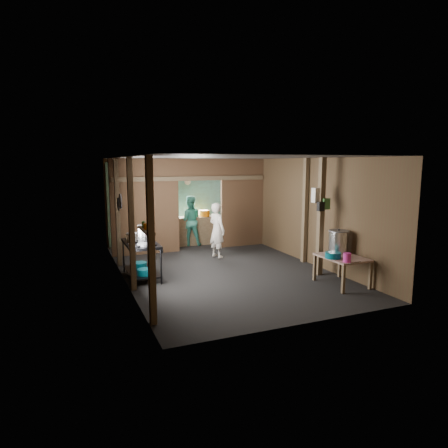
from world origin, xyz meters
name	(u,v)px	position (x,y,z in m)	size (l,w,h in m)	color
floor	(221,268)	(0.00, 0.00, 0.00)	(4.50, 7.00, 0.00)	black
ceiling	(221,158)	(0.00, 0.00, 2.60)	(4.50, 7.00, 0.00)	#353332
wall_back	(179,201)	(0.00, 3.50, 1.30)	(4.50, 0.00, 2.60)	#453620
wall_front	(307,242)	(0.00, -3.50, 1.30)	(4.50, 0.00, 2.60)	#453620
wall_left	(122,220)	(-2.25, 0.00, 1.30)	(0.00, 7.00, 2.60)	#453620
wall_right	(303,210)	(2.25, 0.00, 1.30)	(0.00, 7.00, 2.60)	#453620
partition_left	(145,207)	(-1.32, 2.20, 1.30)	(1.85, 0.10, 2.60)	brown
partition_right	(242,203)	(1.57, 2.20, 1.30)	(1.35, 0.10, 2.60)	brown
partition_header	(200,169)	(0.25, 2.20, 2.30)	(1.30, 0.10, 0.60)	brown
turquoise_panel	(180,203)	(0.00, 3.44, 1.25)	(4.40, 0.06, 2.50)	#61B1AE
back_counter	(194,230)	(0.30, 2.95, 0.42)	(1.20, 0.50, 0.85)	#786344
wall_clock	(188,182)	(0.25, 3.40, 1.90)	(0.20, 0.20, 0.03)	silver
post_left_a	(151,242)	(-2.18, -2.60, 1.30)	(0.10, 0.12, 2.60)	#786344
post_left_b	(131,225)	(-2.18, -0.80, 1.30)	(0.10, 0.12, 2.60)	#786344
post_left_c	(118,213)	(-2.18, 1.20, 1.30)	(0.10, 0.12, 2.60)	#786344
post_right	(305,211)	(2.18, -0.20, 1.30)	(0.10, 0.12, 2.60)	#786344
post_free	(321,217)	(1.85, -1.30, 1.30)	(0.12, 0.12, 2.60)	#786344
cross_beam	(192,178)	(0.00, 2.15, 2.05)	(4.40, 0.12, 0.12)	#786344
pan_lid_big	(121,201)	(-2.21, 0.40, 1.65)	(0.34, 0.34, 0.03)	slate
pan_lid_small	(118,204)	(-2.21, 0.80, 1.55)	(0.30, 0.30, 0.03)	black
wall_shelf	(146,230)	(-2.15, -2.10, 1.40)	(0.14, 0.80, 0.03)	#786344
jar_white	(149,229)	(-2.15, -2.35, 1.47)	(0.07, 0.07, 0.10)	silver
jar_yellow	(146,226)	(-2.15, -2.10, 1.47)	(0.08, 0.08, 0.10)	orange
jar_green	(144,224)	(-2.15, -1.88, 1.47)	(0.06, 0.06, 0.10)	#377031
bag_white	(317,195)	(1.80, -1.22, 1.78)	(0.22, 0.15, 0.32)	silver
bag_green	(326,204)	(1.92, -1.36, 1.60)	(0.16, 0.12, 0.24)	#377031
bag_black	(321,206)	(1.78, -1.38, 1.55)	(0.14, 0.10, 0.20)	black
gas_range	(141,260)	(-1.88, -0.06, 0.40)	(0.69, 1.35, 0.79)	black
prep_table	(341,271)	(1.83, -2.10, 0.30)	(0.73, 1.00, 0.59)	#A37D6B
stove_pot_large	(145,232)	(-1.71, 0.32, 0.94)	(0.32, 0.32, 0.33)	silver
stove_pot_med	(132,238)	(-2.05, 0.00, 0.89)	(0.26, 0.26, 0.23)	silver
stove_saucepan	(129,237)	(-2.05, 0.44, 0.84)	(0.15, 0.15, 0.09)	silver
frying_pan	(144,245)	(-1.88, -0.44, 0.82)	(0.29, 0.51, 0.07)	slate
blue_tub_front	(144,272)	(-1.88, -0.38, 0.22)	(0.31, 0.31, 0.13)	#065B6A
blue_tub_back	(139,265)	(-1.88, 0.20, 0.22)	(0.33, 0.33, 0.13)	#065B6A
stock_pot	(338,242)	(1.99, -1.77, 0.82)	(0.43, 0.43, 0.50)	silver
wash_basin	(333,255)	(1.57, -2.13, 0.65)	(0.31, 0.31, 0.12)	#065B6A
pink_bucket	(347,258)	(1.62, -2.50, 0.68)	(0.15, 0.15, 0.18)	#DB2F9C
knife	(355,263)	(1.73, -2.61, 0.60)	(0.30, 0.04, 0.01)	silver
yellow_tub	(204,213)	(0.63, 2.95, 0.94)	(0.34, 0.34, 0.19)	orange
cook	(217,230)	(0.34, 1.10, 0.73)	(0.53, 0.35, 1.45)	white
worker_back	(190,221)	(0.13, 2.83, 0.75)	(0.73, 0.57, 1.50)	teal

